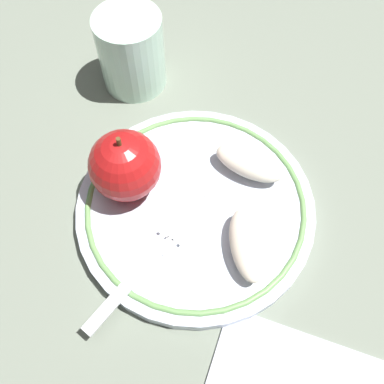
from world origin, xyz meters
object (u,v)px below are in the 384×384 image
Objects in this scene: apple_slice_back at (249,163)px; fork at (148,262)px; plate at (192,205)px; apple_slice_front at (248,245)px; drinking_glass at (131,52)px; apple_red_whole at (126,165)px.

fork is at bearing -105.73° from apple_slice_back.
apple_slice_front reaches higher than plate.
apple_slice_back reaches higher than plate.
fork is at bearing 128.64° from drinking_glass.
drinking_glass is (0.16, -0.12, 0.04)m from plate.
apple_slice_back reaches higher than fork.
apple_red_whole reaches higher than apple_slice_front.
apple_slice_front reaches higher than fork.
plate is at bearing 6.22° from fork.
apple_red_whole is 0.16m from drinking_glass.
drinking_glass is (0.19, -0.05, 0.02)m from apple_slice_back.
fork is (0.03, 0.14, -0.01)m from apple_slice_back.
apple_red_whole is 1.08× the size of apple_slice_back.
apple_red_whole is at bearing -143.79° from apple_slice_back.
apple_slice_back is (-0.10, -0.08, -0.02)m from apple_red_whole.
apple_red_whole is 0.13m from apple_slice_back.
drinking_glass reaches higher than apple_slice_front.
apple_slice_front is (-0.07, 0.02, 0.02)m from plate.
apple_slice_back is at bearing 163.91° from drinking_glass.
fork is 0.25m from drinking_glass.
apple_slice_back is 0.20m from drinking_glass.
plate is 0.07m from apple_slice_back.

